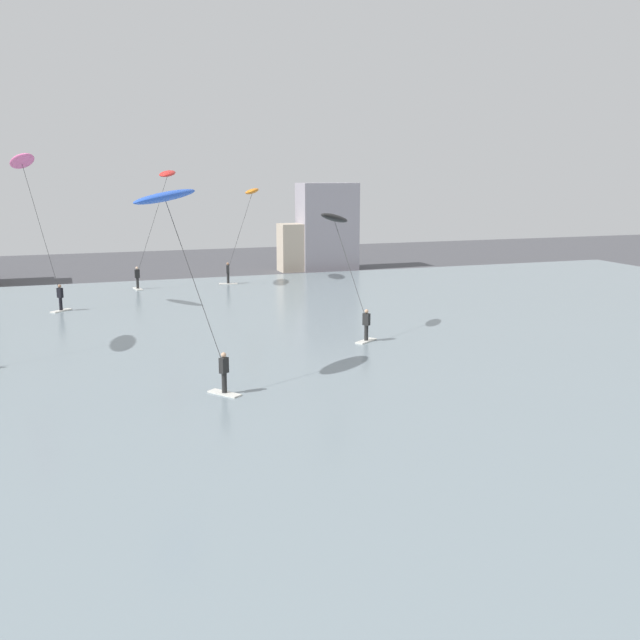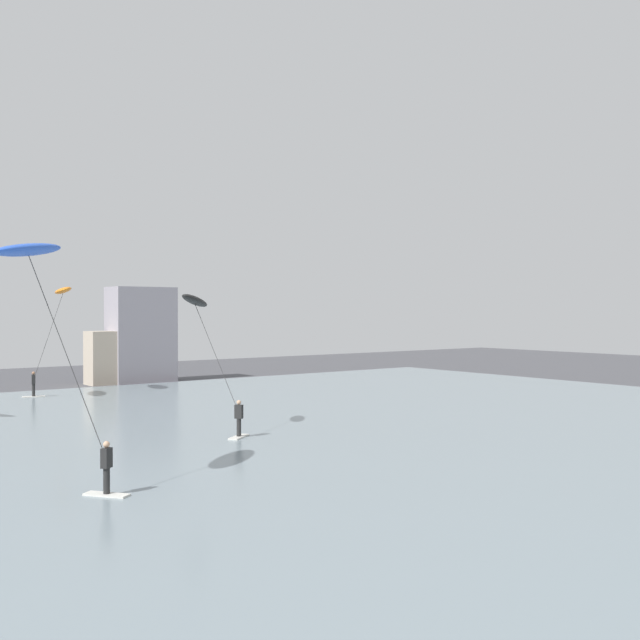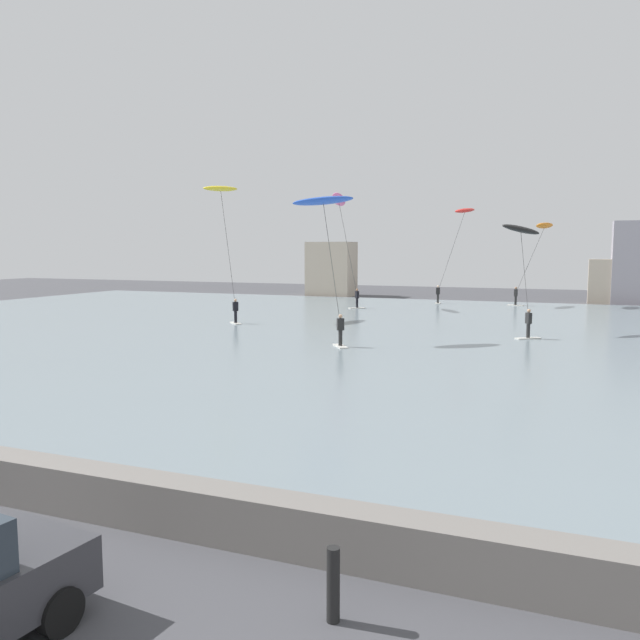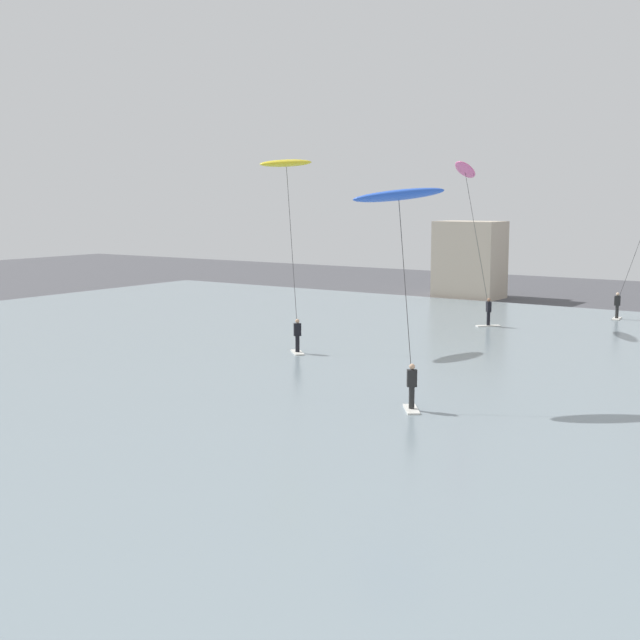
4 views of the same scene
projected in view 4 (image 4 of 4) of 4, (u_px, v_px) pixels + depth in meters
water_bay at (518, 386)px, 34.15m from camera, size 84.00×52.00×0.10m
kitesurfer_blue at (400, 210)px, 31.48m from camera, size 3.94×4.24×7.89m
kitesurfer_yellow at (287, 175)px, 43.26m from camera, size 3.85×5.02×9.40m
kitesurfer_pink at (467, 182)px, 49.53m from camera, size 3.30×3.61×9.66m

